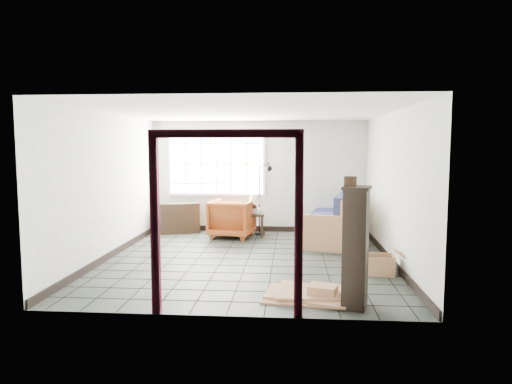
# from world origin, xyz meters

# --- Properties ---
(ground) EXTENTS (5.50, 5.50, 0.00)m
(ground) POSITION_xyz_m (0.00, 0.00, 0.00)
(ground) COLOR black
(ground) RESTS_ON ground
(room_shell) EXTENTS (5.02, 5.52, 2.61)m
(room_shell) POSITION_xyz_m (0.00, 0.03, 1.68)
(room_shell) COLOR #AFB3AC
(room_shell) RESTS_ON ground
(window_panel) EXTENTS (2.32, 0.08, 1.52)m
(window_panel) POSITION_xyz_m (-1.00, 2.70, 1.60)
(window_panel) COLOR silver
(window_panel) RESTS_ON ground
(doorway_trim) EXTENTS (1.80, 0.08, 2.20)m
(doorway_trim) POSITION_xyz_m (0.00, -2.70, 1.38)
(doorway_trim) COLOR #390D19
(doorway_trim) RESTS_ON ground
(futon_sofa) EXTENTS (1.37, 2.47, 1.03)m
(futon_sofa) POSITION_xyz_m (1.66, 1.79, 0.37)
(futon_sofa) COLOR #B38050
(futon_sofa) RESTS_ON ground
(armchair) EXTENTS (1.02, 0.97, 0.92)m
(armchair) POSITION_xyz_m (-0.54, 1.98, 0.46)
(armchair) COLOR maroon
(armchair) RESTS_ON ground
(side_table) EXTENTS (0.51, 0.51, 0.51)m
(side_table) POSITION_xyz_m (-0.08, 2.18, 0.42)
(side_table) COLOR black
(side_table) RESTS_ON ground
(table_lamp) EXTENTS (0.28, 0.28, 0.43)m
(table_lamp) POSITION_xyz_m (-0.05, 2.16, 0.81)
(table_lamp) COLOR black
(table_lamp) RESTS_ON side_table
(projector) EXTENTS (0.38, 0.34, 0.11)m
(projector) POSITION_xyz_m (-0.07, 2.21, 0.57)
(projector) COLOR silver
(projector) RESTS_ON side_table
(floor_lamp) EXTENTS (0.44, 0.33, 1.65)m
(floor_lamp) POSITION_xyz_m (0.15, 2.34, 0.88)
(floor_lamp) COLOR black
(floor_lamp) RESTS_ON ground
(console_shelf) EXTENTS (0.96, 0.61, 0.70)m
(console_shelf) POSITION_xyz_m (-1.82, 2.40, 0.35)
(console_shelf) COLOR black
(console_shelf) RESTS_ON ground
(tall_shelf) EXTENTS (0.42, 0.48, 1.52)m
(tall_shelf) POSITION_xyz_m (1.56, -2.32, 0.77)
(tall_shelf) COLOR black
(tall_shelf) RESTS_ON ground
(pot) EXTENTS (0.19, 0.19, 0.12)m
(pot) POSITION_xyz_m (1.48, -2.29, 1.58)
(pot) COLOR black
(pot) RESTS_ON tall_shelf
(open_box) EXTENTS (0.76, 0.41, 0.42)m
(open_box) POSITION_xyz_m (2.15, -0.77, 0.15)
(open_box) COLOR #875D41
(open_box) RESTS_ON ground
(cardboard_pile) EXTENTS (1.35, 1.11, 0.18)m
(cardboard_pile) POSITION_xyz_m (1.06, -1.96, 0.05)
(cardboard_pile) COLOR #875D41
(cardboard_pile) RESTS_ON ground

